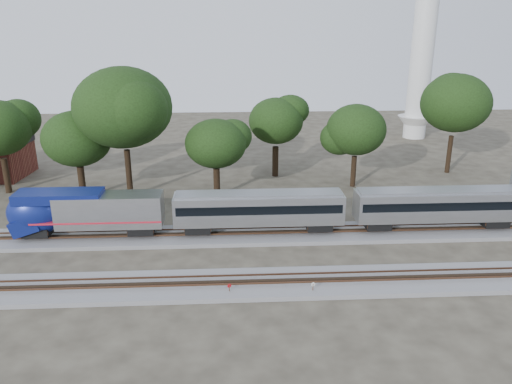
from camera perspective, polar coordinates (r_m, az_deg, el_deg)
ground at (r=45.09m, az=-4.74°, el=-8.29°), size 160.00×160.00×0.00m
track_far at (r=50.42m, az=-4.59°, el=-4.98°), size 160.00×5.00×0.73m
track_near at (r=41.47m, az=-4.88°, el=-10.55°), size 160.00×5.00×0.73m
switch_stand_red at (r=40.03m, az=-3.06°, el=-10.92°), size 0.32×0.15×1.04m
switch_stand_white at (r=40.31m, az=6.53°, el=-10.73°), size 0.34×0.14×1.10m
switch_lever at (r=39.96m, az=3.88°, el=-11.84°), size 0.57×0.44×0.30m
tree_2 at (r=63.07m, az=-19.80°, el=5.73°), size 7.56×7.56×10.65m
tree_3 at (r=61.17m, az=-14.94°, el=9.32°), size 11.25×11.25×15.86m
tree_4 at (r=60.13m, az=-4.62°, el=5.52°), size 6.86×6.86×9.68m
tree_5 at (r=68.48m, az=2.28°, el=8.11°), size 7.93×7.93×11.19m
tree_6 at (r=65.17m, az=11.37°, el=6.98°), size 7.68×7.68×10.83m
tree_7 at (r=75.00m, az=21.85°, el=9.41°), size 10.12×10.12×14.26m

